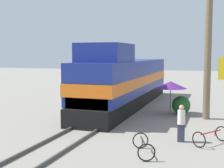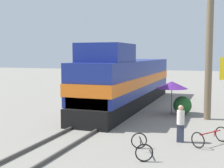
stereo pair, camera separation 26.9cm
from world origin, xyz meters
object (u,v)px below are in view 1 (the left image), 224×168
bicycle (211,136)px  person_bystander (181,122)px  locomotive (126,81)px  bicycle_spare (143,146)px  vendor_umbrella (171,85)px  utility_pole (208,39)px

bicycle → person_bystander: bearing=34.8°
bicycle → locomotive: bearing=-18.9°
bicycle_spare → bicycle: bearing=-158.5°
vendor_umbrella → bicycle_spare: vendor_umbrella is taller
utility_pole → bicycle: (0.37, -5.56, -4.45)m
locomotive → bicycle_spare: (3.74, -10.66, -1.55)m
locomotive → bicycle_spare: 11.41m
locomotive → vendor_umbrella: (3.57, -1.96, 0.03)m
locomotive → bicycle_spare: locomotive is taller
utility_pole → vendor_umbrella: 3.77m
utility_pole → person_bystander: 6.86m
person_bystander → bicycle: person_bystander is taller
bicycle → vendor_umbrella: bearing=-33.1°
locomotive → utility_pole: utility_pole is taller
utility_pole → person_bystander: (-0.90, -5.56, -3.90)m
bicycle → bicycle_spare: size_ratio=1.00×
vendor_umbrella → bicycle: (2.66, -6.41, -1.58)m
locomotive → person_bystander: (4.95, -8.38, -1.00)m
bicycle_spare → person_bystander: bearing=-139.1°
vendor_umbrella → bicycle: vendor_umbrella is taller
utility_pole → vendor_umbrella: utility_pole is taller
locomotive → utility_pole: bearing=-25.7°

